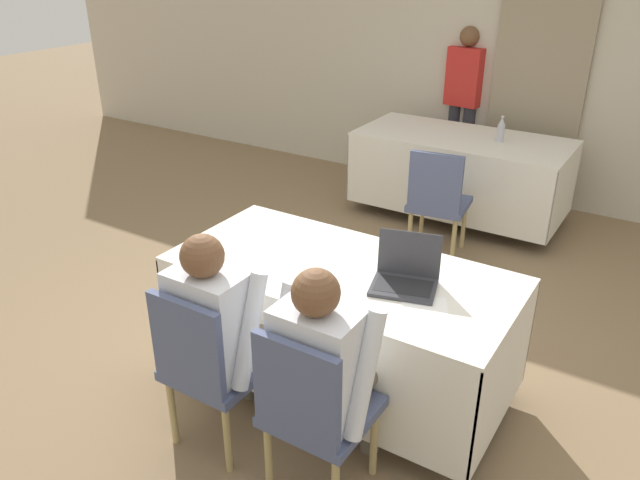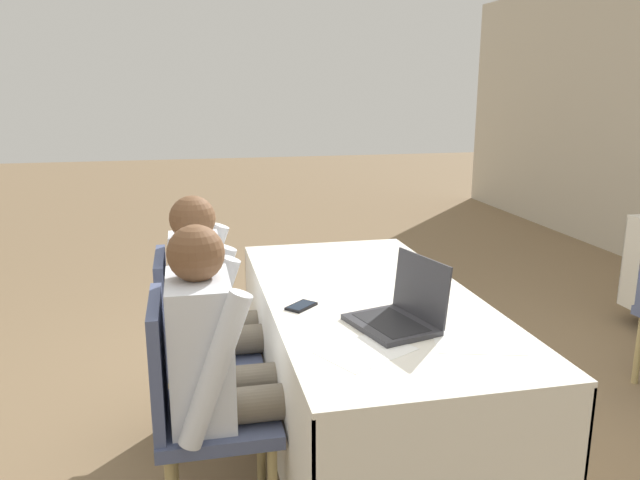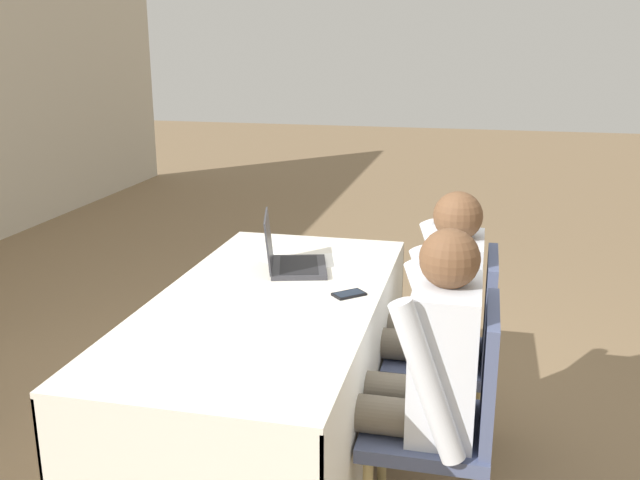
{
  "view_description": "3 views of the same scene",
  "coord_description": "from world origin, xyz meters",
  "px_view_note": "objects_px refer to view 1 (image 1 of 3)",
  "views": [
    {
      "loc": [
        1.44,
        -2.5,
        2.32
      ],
      "look_at": [
        0.0,
        -0.22,
        1.01
      ],
      "focal_mm": 35.0,
      "sensor_mm": 36.0,
      "label": 1
    },
    {
      "loc": [
        2.41,
        -0.74,
        1.62
      ],
      "look_at": [
        0.0,
        -0.22,
        1.01
      ],
      "focal_mm": 35.0,
      "sensor_mm": 36.0,
      "label": 2
    },
    {
      "loc": [
        -2.54,
        -0.81,
        1.75
      ],
      "look_at": [
        0.0,
        -0.22,
        1.01
      ],
      "focal_mm": 40.0,
      "sensor_mm": 36.0,
      "label": 3
    }
  ],
  "objects_px": {
    "person_white_shirt": "(326,366)",
    "chair_near_right": "(313,409)",
    "laptop": "(405,277)",
    "person_checkered_shirt": "(220,325)",
    "chair_near_left": "(208,364)",
    "person_red_shirt": "(464,99)",
    "water_bottle": "(501,130)",
    "cell_phone": "(326,298)",
    "chair_far_spare": "(438,199)"
  },
  "relations": [
    {
      "from": "person_white_shirt",
      "to": "person_red_shirt",
      "type": "relative_size",
      "value": 0.73
    },
    {
      "from": "chair_far_spare",
      "to": "person_white_shirt",
      "type": "relative_size",
      "value": 0.78
    },
    {
      "from": "water_bottle",
      "to": "chair_near_left",
      "type": "distance_m",
      "value": 3.45
    },
    {
      "from": "water_bottle",
      "to": "laptop",
      "type": "bearing_deg",
      "value": -82.17
    },
    {
      "from": "chair_near_right",
      "to": "person_white_shirt",
      "type": "bearing_deg",
      "value": -90.0
    },
    {
      "from": "person_white_shirt",
      "to": "person_red_shirt",
      "type": "xyz_separation_m",
      "value": [
        -0.91,
        4.03,
        0.26
      ]
    },
    {
      "from": "chair_near_right",
      "to": "water_bottle",
      "type": "bearing_deg",
      "value": -84.94
    },
    {
      "from": "chair_near_left",
      "to": "person_red_shirt",
      "type": "relative_size",
      "value": 0.57
    },
    {
      "from": "chair_near_left",
      "to": "chair_near_right",
      "type": "distance_m",
      "value": 0.59
    },
    {
      "from": "cell_phone",
      "to": "person_red_shirt",
      "type": "distance_m",
      "value": 3.77
    },
    {
      "from": "chair_near_right",
      "to": "person_checkered_shirt",
      "type": "xyz_separation_m",
      "value": [
        -0.59,
        0.1,
        0.16
      ]
    },
    {
      "from": "chair_near_left",
      "to": "chair_near_right",
      "type": "height_order",
      "value": "same"
    },
    {
      "from": "laptop",
      "to": "person_checkered_shirt",
      "type": "height_order",
      "value": "person_checkered_shirt"
    },
    {
      "from": "cell_phone",
      "to": "chair_far_spare",
      "type": "distance_m",
      "value": 2.14
    },
    {
      "from": "chair_far_spare",
      "to": "person_red_shirt",
      "type": "xyz_separation_m",
      "value": [
        -0.43,
        1.6,
        0.42
      ]
    },
    {
      "from": "water_bottle",
      "to": "chair_near_right",
      "type": "distance_m",
      "value": 3.45
    },
    {
      "from": "person_red_shirt",
      "to": "person_checkered_shirt",
      "type": "bearing_deg",
      "value": -77.87
    },
    {
      "from": "cell_phone",
      "to": "person_white_shirt",
      "type": "height_order",
      "value": "person_white_shirt"
    },
    {
      "from": "person_red_shirt",
      "to": "laptop",
      "type": "bearing_deg",
      "value": -66.32
    },
    {
      "from": "chair_near_left",
      "to": "chair_far_spare",
      "type": "height_order",
      "value": "same"
    },
    {
      "from": "water_bottle",
      "to": "person_red_shirt",
      "type": "xyz_separation_m",
      "value": [
        -0.6,
        0.72,
        0.05
      ]
    },
    {
      "from": "cell_phone",
      "to": "person_checkered_shirt",
      "type": "height_order",
      "value": "person_checkered_shirt"
    },
    {
      "from": "person_checkered_shirt",
      "to": "person_white_shirt",
      "type": "relative_size",
      "value": 1.0
    },
    {
      "from": "person_red_shirt",
      "to": "chair_near_left",
      "type": "bearing_deg",
      "value": -77.98
    },
    {
      "from": "chair_near_right",
      "to": "person_white_shirt",
      "type": "height_order",
      "value": "person_white_shirt"
    },
    {
      "from": "laptop",
      "to": "chair_near_right",
      "type": "height_order",
      "value": "laptop"
    },
    {
      "from": "chair_near_left",
      "to": "person_checkered_shirt",
      "type": "distance_m",
      "value": 0.19
    },
    {
      "from": "chair_far_spare",
      "to": "person_checkered_shirt",
      "type": "bearing_deg",
      "value": 79.62
    },
    {
      "from": "laptop",
      "to": "person_red_shirt",
      "type": "xyz_separation_m",
      "value": [
        -0.97,
        3.38,
        0.11
      ]
    },
    {
      "from": "chair_near_left",
      "to": "person_white_shirt",
      "type": "relative_size",
      "value": 0.78
    },
    {
      "from": "cell_phone",
      "to": "person_checkered_shirt",
      "type": "bearing_deg",
      "value": 177.33
    },
    {
      "from": "water_bottle",
      "to": "person_checkered_shirt",
      "type": "distance_m",
      "value": 3.33
    },
    {
      "from": "chair_near_left",
      "to": "chair_near_right",
      "type": "relative_size",
      "value": 1.0
    },
    {
      "from": "chair_far_spare",
      "to": "person_white_shirt",
      "type": "bearing_deg",
      "value": 93.44
    },
    {
      "from": "cell_phone",
      "to": "person_white_shirt",
      "type": "distance_m",
      "value": 0.4
    },
    {
      "from": "laptop",
      "to": "person_checkered_shirt",
      "type": "bearing_deg",
      "value": -150.75
    },
    {
      "from": "water_bottle",
      "to": "chair_far_spare",
      "type": "distance_m",
      "value": 0.97
    },
    {
      "from": "person_checkered_shirt",
      "to": "person_white_shirt",
      "type": "distance_m",
      "value": 0.59
    },
    {
      "from": "chair_near_right",
      "to": "person_red_shirt",
      "type": "bearing_deg",
      "value": -77.65
    },
    {
      "from": "laptop",
      "to": "chair_near_right",
      "type": "bearing_deg",
      "value": -110.22
    },
    {
      "from": "laptop",
      "to": "person_red_shirt",
      "type": "distance_m",
      "value": 3.52
    },
    {
      "from": "chair_near_left",
      "to": "chair_far_spare",
      "type": "xyz_separation_m",
      "value": [
        0.11,
        2.53,
        0.0
      ]
    },
    {
      "from": "person_red_shirt",
      "to": "chair_far_spare",
      "type": "bearing_deg",
      "value": -67.34
    },
    {
      "from": "laptop",
      "to": "chair_near_left",
      "type": "distance_m",
      "value": 1.04
    },
    {
      "from": "person_white_shirt",
      "to": "chair_near_right",
      "type": "bearing_deg",
      "value": 90.0
    },
    {
      "from": "chair_far_spare",
      "to": "water_bottle",
      "type": "bearing_deg",
      "value": -108.85
    },
    {
      "from": "laptop",
      "to": "chair_far_spare",
      "type": "height_order",
      "value": "laptop"
    },
    {
      "from": "person_red_shirt",
      "to": "water_bottle",
      "type": "bearing_deg",
      "value": -42.3
    },
    {
      "from": "chair_far_spare",
      "to": "person_red_shirt",
      "type": "bearing_deg",
      "value": -82.7
    },
    {
      "from": "water_bottle",
      "to": "chair_near_right",
      "type": "height_order",
      "value": "water_bottle"
    }
  ]
}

